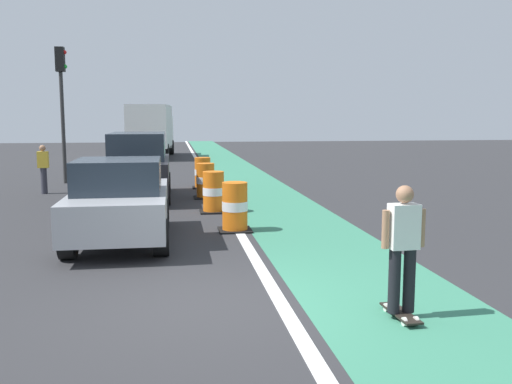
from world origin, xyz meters
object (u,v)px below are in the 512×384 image
parked_sedan_nearest (120,202)px  traffic_barrel_mid (214,192)px  skateboarder_on_lane (403,248)px  traffic_barrel_far (203,173)px  traffic_barrel_front (235,207)px  delivery_truck_down_block (152,128)px  pedestrian_crossing (43,168)px  traffic_light_corner (62,91)px  parked_suv_second (139,166)px  traffic_barrel_back (206,181)px

parked_sedan_nearest → traffic_barrel_mid: 3.97m
skateboarder_on_lane → traffic_barrel_far: bearing=97.4°
parked_sedan_nearest → traffic_barrel_far: bearing=76.1°
traffic_barrel_front → traffic_barrel_mid: same height
traffic_barrel_front → delivery_truck_down_block: size_ratio=0.14×
skateboarder_on_lane → traffic_barrel_front: skateboarder_on_lane is taller
traffic_barrel_far → pedestrian_crossing: (-5.26, -0.76, 0.33)m
skateboarder_on_lane → delivery_truck_down_block: 29.41m
pedestrian_crossing → traffic_light_corner: bearing=87.3°
parked_sedan_nearest → traffic_barrel_front: 2.56m
skateboarder_on_lane → traffic_barrel_front: 5.92m
pedestrian_crossing → traffic_barrel_mid: bearing=-40.2°
traffic_barrel_front → traffic_barrel_far: 7.75m
delivery_truck_down_block → parked_suv_second: bearing=-89.3°
skateboarder_on_lane → parked_sedan_nearest: 6.25m
traffic_barrel_front → traffic_light_corner: 11.72m
traffic_barrel_back → traffic_light_corner: bearing=137.0°
delivery_truck_down_block → pedestrian_crossing: bearing=-100.2°
delivery_truck_down_block → pedestrian_crossing: delivery_truck_down_block is taller
traffic_barrel_far → traffic_barrel_mid: bearing=-89.9°
parked_suv_second → traffic_light_corner: 6.05m
traffic_barrel_far → traffic_light_corner: (-5.12, 2.22, 2.97)m
traffic_barrel_front → pedestrian_crossing: (-5.56, 6.98, 0.33)m
traffic_barrel_mid → delivery_truck_down_block: (-2.31, 20.85, 1.31)m
skateboarder_on_lane → parked_sedan_nearest: size_ratio=0.41×
skateboarder_on_lane → traffic_barrel_back: 11.11m
traffic_light_corner → pedestrian_crossing: 3.98m
skateboarder_on_lane → pedestrian_crossing: size_ratio=1.05×
parked_suv_second → traffic_barrel_far: bearing=48.8°
skateboarder_on_lane → traffic_barrel_mid: (-1.75, 8.26, -0.38)m
delivery_truck_down_block → pedestrian_crossing: size_ratio=4.79×
skateboarder_on_lane → parked_sedan_nearest: (-3.87, 4.91, -0.08)m
parked_sedan_nearest → traffic_barrel_front: (2.40, 0.82, -0.30)m
skateboarder_on_lane → traffic_barrel_mid: 8.45m
traffic_barrel_mid → pedestrian_crossing: bearing=139.8°
parked_suv_second → parked_sedan_nearest: bearing=-90.1°
delivery_truck_down_block → traffic_barrel_mid: bearing=-83.7°
parked_sedan_nearest → traffic_barrel_back: size_ratio=3.77×
parked_sedan_nearest → delivery_truck_down_block: delivery_truck_down_block is taller
traffic_light_corner → traffic_barrel_far: bearing=-23.5°
traffic_barrel_far → pedestrian_crossing: 5.33m
traffic_barrel_far → delivery_truck_down_block: bearing=98.4°
skateboarder_on_lane → traffic_barrel_far: skateboarder_on_lane is taller
traffic_barrel_mid → pedestrian_crossing: size_ratio=0.68×
traffic_barrel_back → traffic_light_corner: size_ratio=0.21×
traffic_barrel_far → delivery_truck_down_block: 15.87m
pedestrian_crossing → delivery_truck_down_block: bearing=79.8°
traffic_barrel_front → traffic_barrel_back: same height
parked_sedan_nearest → pedestrian_crossing: 8.42m
traffic_barrel_front → traffic_light_corner: size_ratio=0.21×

